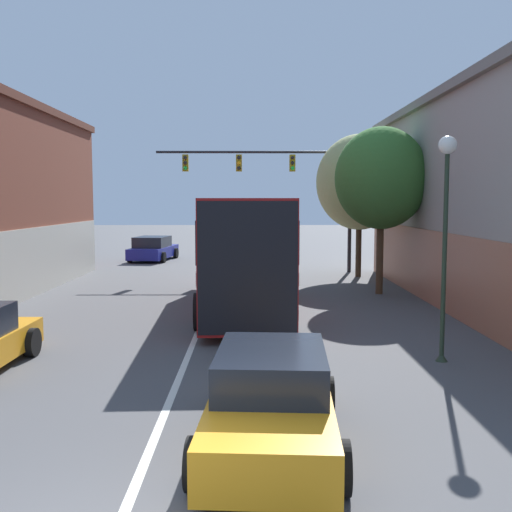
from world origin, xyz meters
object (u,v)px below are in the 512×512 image
object	(u,v)px
bus	(242,247)
street_lamp	(446,214)
hatchback_foreground	(271,402)
street_tree_far	(360,182)
traffic_signal_gantry	(283,177)
parked_car_left_near	(153,249)
street_tree_near	(381,178)

from	to	relation	value
bus	street_lamp	size ratio (longest dim) A/B	2.16
hatchback_foreground	street_tree_far	distance (m)	19.77
traffic_signal_gantry	street_tree_far	world-z (taller)	street_tree_far
street_lamp	street_tree_far	size ratio (longest dim) A/B	0.75
parked_car_left_near	street_tree_far	size ratio (longest dim) A/B	0.71
traffic_signal_gantry	street_lamp	world-z (taller)	traffic_signal_gantry
street_tree_near	street_tree_far	world-z (taller)	street_tree_far
traffic_signal_gantry	bus	bearing A→B (deg)	-100.40
bus	traffic_signal_gantry	world-z (taller)	traffic_signal_gantry
street_tree_far	bus	bearing A→B (deg)	-122.91
street_tree_near	street_tree_far	distance (m)	5.01
street_tree_far	street_tree_near	bearing A→B (deg)	-91.25
traffic_signal_gantry	street_lamp	xyz separation A→B (m)	(2.60, -16.26, -1.39)
parked_car_left_near	traffic_signal_gantry	bearing A→B (deg)	-121.00
bus	street_tree_near	distance (m)	6.30
street_lamp	street_tree_far	world-z (taller)	street_tree_far
hatchback_foreground	parked_car_left_near	bearing A→B (deg)	16.23
bus	parked_car_left_near	bearing A→B (deg)	16.95
street_lamp	hatchback_foreground	bearing A→B (deg)	-130.68
hatchback_foreground	street_tree_far	xyz separation A→B (m)	(4.60, 18.88, 3.64)
parked_car_left_near	street_tree_near	bearing A→B (deg)	-132.62
parked_car_left_near	traffic_signal_gantry	world-z (taller)	traffic_signal_gantry
bus	traffic_signal_gantry	xyz separation A→B (m)	(1.80, 9.82, 2.61)
hatchback_foreground	street_lamp	distance (m)	6.42
street_tree_far	traffic_signal_gantry	bearing A→B (deg)	151.28
street_tree_near	hatchback_foreground	bearing A→B (deg)	-107.94
street_tree_far	parked_car_left_near	bearing A→B (deg)	144.19
parked_car_left_near	traffic_signal_gantry	size ratio (longest dim) A/B	0.49
hatchback_foreground	traffic_signal_gantry	distance (m)	21.13
street_lamp	street_tree_far	distance (m)	14.48
traffic_signal_gantry	street_tree_near	xyz separation A→B (m)	(3.25, -6.85, -0.31)
bus	street_lamp	bearing A→B (deg)	-147.88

